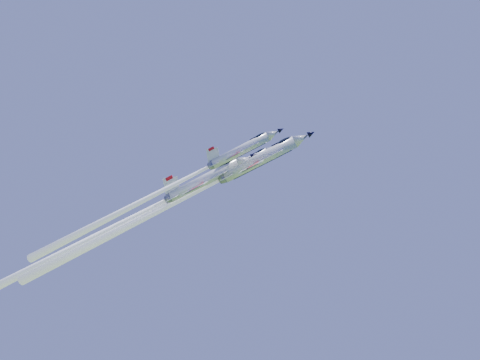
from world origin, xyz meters
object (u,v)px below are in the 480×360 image
at_px(jet_right, 157,193).
at_px(jet_slot, 95,236).
at_px(jet_left, 163,205).
at_px(jet_lead, 167,206).

distance_m(jet_right, jet_slot, 17.44).
distance_m(jet_left, jet_right, 15.21).
height_order(jet_left, jet_slot, jet_left).
bearing_deg(jet_right, jet_lead, 178.00).
bearing_deg(jet_slot, jet_left, 123.19).
bearing_deg(jet_lead, jet_left, -159.54).
relative_size(jet_lead, jet_left, 1.16).
relative_size(jet_lead, jet_slot, 0.88).
xyz_separation_m(jet_left, jet_slot, (-8.24, -10.12, -6.65)).
height_order(jet_left, jet_right, jet_left).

